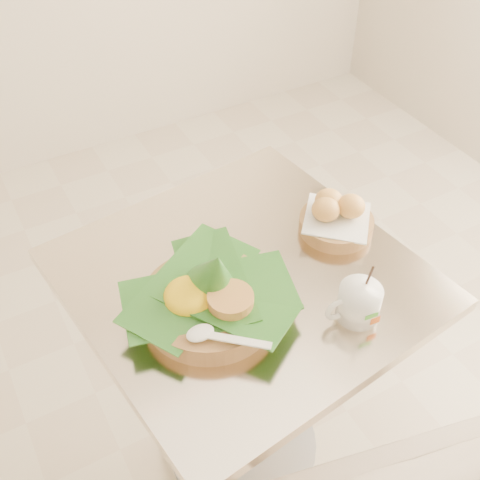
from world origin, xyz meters
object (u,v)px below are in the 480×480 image
rice_basket (209,296)px  cafe_table (243,337)px  bread_basket (336,217)px  coffee_mug (358,302)px

rice_basket → cafe_table: bearing=27.5°
cafe_table → bread_basket: (0.26, 0.03, 0.26)m
cafe_table → bread_basket: 0.37m
bread_basket → coffee_mug: 0.27m
rice_basket → coffee_mug: 0.30m
cafe_table → bread_basket: bearing=5.9°
cafe_table → coffee_mug: coffee_mug is taller
cafe_table → coffee_mug: (0.14, -0.21, 0.26)m
rice_basket → coffee_mug: size_ratio=2.32×
cafe_table → bread_basket: size_ratio=3.79×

